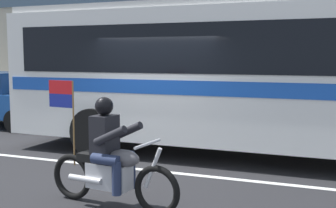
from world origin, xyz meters
The scene contains 5 objects.
ground_plane centered at (0.00, 0.00, 0.00)m, with size 60.00×60.00×0.00m, color black.
sidewalk_curb centered at (0.00, 5.10, 0.07)m, with size 28.00×3.80×0.15m, color #A39E93.
lane_center_stripe centered at (0.00, -0.60, 0.00)m, with size 26.60×0.14×0.01m, color silver.
transit_bus centered at (2.09, 1.19, 1.88)m, with size 11.40×2.70×3.22m.
motorcycle_with_rider centered at (0.41, -2.60, 0.67)m, with size 2.19×0.66×1.78m.
Camera 1 is at (3.38, -7.89, 2.13)m, focal length 46.64 mm.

